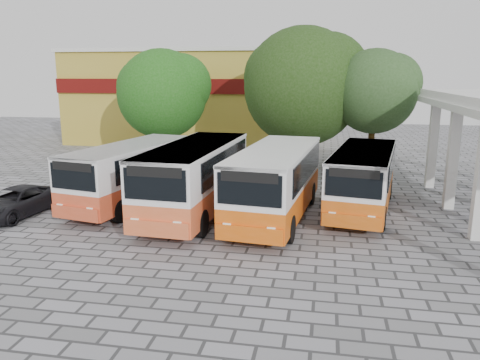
% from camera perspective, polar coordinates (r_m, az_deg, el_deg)
% --- Properties ---
extents(ground, '(90.00, 90.00, 0.00)m').
position_cam_1_polar(ground, '(17.87, 3.33, -7.62)').
color(ground, slate).
rests_on(ground, ground).
extents(shophouse_block, '(20.40, 10.40, 8.30)m').
position_cam_1_polar(shophouse_block, '(44.60, -6.61, 10.12)').
color(shophouse_block, '#AE952E').
rests_on(shophouse_block, ground).
extents(bus_far_left, '(3.97, 8.49, 2.93)m').
position_cam_1_polar(bus_far_left, '(23.08, -13.07, 1.16)').
color(bus_far_left, '#D24A25').
rests_on(bus_far_left, ground).
extents(bus_centre_left, '(3.16, 8.96, 3.19)m').
position_cam_1_polar(bus_centre_left, '(20.96, -5.47, 0.68)').
color(bus_centre_left, '#E35F2F').
rests_on(bus_centre_left, ground).
extents(bus_centre_right, '(3.53, 8.86, 3.11)m').
position_cam_1_polar(bus_centre_right, '(20.25, 4.38, 0.15)').
color(bus_centre_right, '#DC570B').
rests_on(bus_centre_right, ground).
extents(bus_far_right, '(3.70, 8.28, 2.87)m').
position_cam_1_polar(bus_far_right, '(22.15, 14.80, 0.49)').
color(bus_far_right, '#D3590F').
rests_on(bus_far_right, ground).
extents(tree_left, '(6.56, 6.25, 7.95)m').
position_cam_1_polar(tree_left, '(33.73, -9.34, 10.65)').
color(tree_left, '#322717').
rests_on(tree_left, ground).
extents(tree_middle, '(8.07, 7.69, 9.24)m').
position_cam_1_polar(tree_middle, '(31.23, 7.88, 11.68)').
color(tree_middle, black).
rests_on(tree_middle, ground).
extents(tree_right, '(5.42, 5.16, 7.75)m').
position_cam_1_polar(tree_right, '(30.24, 16.19, 10.65)').
color(tree_right, '#442D10').
rests_on(tree_right, ground).
extents(parked_car, '(2.59, 4.76, 1.26)m').
position_cam_1_polar(parked_car, '(23.18, -25.70, -2.45)').
color(parked_car, black).
rests_on(parked_car, ground).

